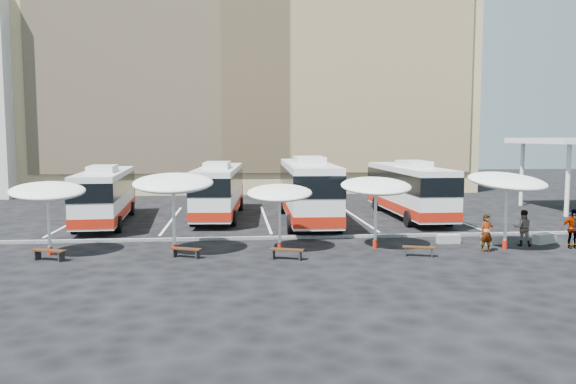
{
  "coord_description": "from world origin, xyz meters",
  "views": [
    {
      "loc": [
        -1.94,
        -28.08,
        5.28
      ],
      "look_at": [
        1.0,
        3.0,
        2.2
      ],
      "focal_mm": 35.0,
      "sensor_mm": 36.0,
      "label": 1
    }
  ],
  "objects": [
    {
      "name": "bus_3",
      "position": [
        9.37,
        7.63,
        1.92
      ],
      "size": [
        2.87,
        11.89,
        3.77
      ],
      "rotation": [
        0.0,
        0.0,
        0.01
      ],
      "color": "white",
      "rests_on": "ground"
    },
    {
      "name": "passenger_0",
      "position": [
        9.52,
        -3.67,
        0.87
      ],
      "size": [
        0.67,
        0.47,
        1.73
      ],
      "primitive_type": "imported",
      "rotation": [
        0.0,
        0.0,
        0.1
      ],
      "color": "black",
      "rests_on": "ground"
    },
    {
      "name": "wood_bench_2",
      "position": [
        0.25,
        -4.37,
        0.35
      ],
      "size": [
        1.54,
        0.86,
        0.46
      ],
      "rotation": [
        0.0,
        0.0,
        -0.33
      ],
      "color": "black",
      "rests_on": "ground"
    },
    {
      "name": "wood_bench_3",
      "position": [
        6.13,
        -4.29,
        0.33
      ],
      "size": [
        1.47,
        0.8,
        0.44
      ],
      "rotation": [
        0.0,
        0.0,
        -0.31
      ],
      "color": "black",
      "rests_on": "ground"
    },
    {
      "name": "sandstone_building",
      "position": [
        0.0,
        31.87,
        12.63
      ],
      "size": [
        42.0,
        18.25,
        29.6
      ],
      "color": "tan",
      "rests_on": "ground"
    },
    {
      "name": "sunshade_4",
      "position": [
        10.73,
        -3.05,
        3.18
      ],
      "size": [
        4.46,
        4.49,
        3.75
      ],
      "rotation": [
        0.0,
        0.0,
        0.29
      ],
      "color": "white",
      "rests_on": "ground"
    },
    {
      "name": "sunshade_2",
      "position": [
        0.1,
        -2.4,
        2.69
      ],
      "size": [
        3.3,
        3.34,
        3.16
      ],
      "rotation": [
        0.0,
        0.0,
        -0.1
      ],
      "color": "white",
      "rests_on": "ground"
    },
    {
      "name": "ground",
      "position": [
        0.0,
        0.0,
        0.0
      ],
      "size": [
        120.0,
        120.0,
        0.0
      ],
      "primitive_type": "plane",
      "color": "black",
      "rests_on": "ground"
    },
    {
      "name": "bay_lines",
      "position": [
        0.0,
        8.0,
        0.01
      ],
      "size": [
        24.15,
        12.0,
        0.01
      ],
      "color": "white",
      "rests_on": "ground"
    },
    {
      "name": "conc_bench_0",
      "position": [
        8.6,
        -1.45,
        0.21
      ],
      "size": [
        1.15,
        0.4,
        0.43
      ],
      "primitive_type": "cube",
      "rotation": [
        0.0,
        0.0,
        0.02
      ],
      "color": "gray",
      "rests_on": "ground"
    },
    {
      "name": "sunshade_0",
      "position": [
        -10.22,
        -2.5,
        2.87
      ],
      "size": [
        4.11,
        4.14,
        3.38
      ],
      "rotation": [
        0.0,
        0.0,
        0.33
      ],
      "color": "white",
      "rests_on": "ground"
    },
    {
      "name": "conc_bench_2",
      "position": [
        13.33,
        -1.94,
        0.24
      ],
      "size": [
        1.35,
        0.91,
        0.48
      ],
      "primitive_type": "cube",
      "rotation": [
        0.0,
        0.0,
        0.41
      ],
      "color": "gray",
      "rests_on": "ground"
    },
    {
      "name": "bus_0",
      "position": [
        -9.83,
        6.93,
        1.83
      ],
      "size": [
        3.27,
        11.43,
        3.58
      ],
      "rotation": [
        0.0,
        0.0,
        0.08
      ],
      "color": "white",
      "rests_on": "ground"
    },
    {
      "name": "passenger_1",
      "position": [
        11.95,
        -2.41,
        0.88
      ],
      "size": [
        1.03,
        0.92,
        1.75
      ],
      "primitive_type": "imported",
      "rotation": [
        0.0,
        0.0,
        2.78
      ],
      "color": "black",
      "rests_on": "ground"
    },
    {
      "name": "bus_1",
      "position": [
        -3.0,
        8.86,
        1.88
      ],
      "size": [
        3.29,
        11.77,
        3.69
      ],
      "rotation": [
        0.0,
        0.0,
        -0.07
      ],
      "color": "white",
      "rests_on": "ground"
    },
    {
      "name": "wood_bench_0",
      "position": [
        -9.89,
        -3.62,
        0.36
      ],
      "size": [
        1.56,
        0.94,
        0.46
      ],
      "rotation": [
        0.0,
        0.0,
        -0.38
      ],
      "color": "black",
      "rests_on": "ground"
    },
    {
      "name": "wood_bench_1",
      "position": [
        -4.11,
        -3.6,
        0.32
      ],
      "size": [
        1.41,
        0.85,
        0.42
      ],
      "rotation": [
        0.0,
        0.0,
        -0.38
      ],
      "color": "black",
      "rests_on": "ground"
    },
    {
      "name": "sunshade_1",
      "position": [
        -4.71,
        -2.65,
        3.19
      ],
      "size": [
        3.66,
        3.7,
        3.76
      ],
      "rotation": [
        0.0,
        0.0,
        0.02
      ],
      "color": "white",
      "rests_on": "ground"
    },
    {
      "name": "bus_2",
      "position": [
        2.53,
        6.36,
        2.1
      ],
      "size": [
        3.32,
        13.0,
        4.1
      ],
      "rotation": [
        0.0,
        0.0,
        -0.03
      ],
      "color": "white",
      "rests_on": "ground"
    },
    {
      "name": "sunshade_3",
      "position": [
        4.66,
        -2.31,
        2.95
      ],
      "size": [
        3.38,
        3.43,
        3.47
      ],
      "rotation": [
        0.0,
        0.0,
        -0.02
      ],
      "color": "white",
      "rests_on": "ground"
    },
    {
      "name": "passenger_2",
      "position": [
        13.99,
        -3.2,
        0.93
      ],
      "size": [
        1.15,
        0.62,
        1.87
      ],
      "primitive_type": "imported",
      "rotation": [
        0.0,
        0.0,
        -0.15
      ],
      "color": "black",
      "rests_on": "ground"
    },
    {
      "name": "curb_divider",
      "position": [
        0.0,
        0.5,
        0.07
      ],
      "size": [
        34.0,
        0.25,
        0.15
      ],
      "primitive_type": "cube",
      "color": "black",
      "rests_on": "ground"
    },
    {
      "name": "conc_bench_1",
      "position": [
        10.67,
        -1.89,
        0.2
      ],
      "size": [
        1.14,
        0.59,
        0.41
      ],
      "primitive_type": "cube",
      "rotation": [
        0.0,
        0.0,
        0.22
      ],
      "color": "gray",
      "rests_on": "ground"
    }
  ]
}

